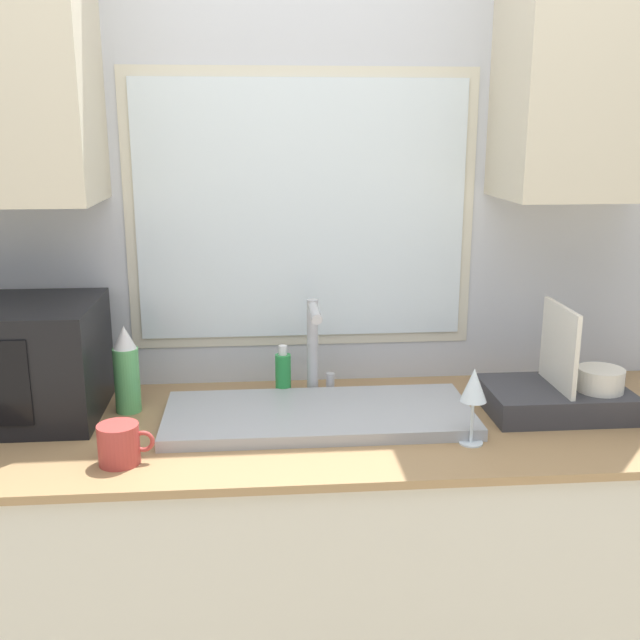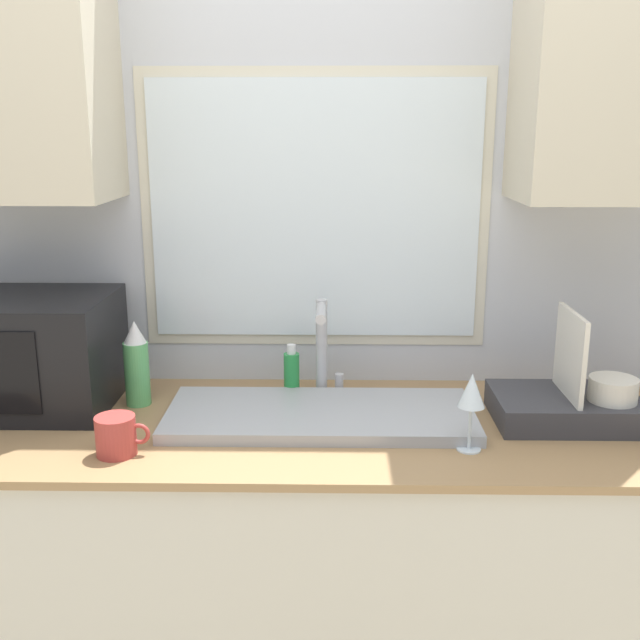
{
  "view_description": "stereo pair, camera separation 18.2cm",
  "coord_description": "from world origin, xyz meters",
  "px_view_note": "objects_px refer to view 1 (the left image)",
  "views": [
    {
      "loc": [
        -0.13,
        -1.46,
        1.63
      ],
      "look_at": [
        0.02,
        0.3,
        1.17
      ],
      "focal_mm": 42.0,
      "sensor_mm": 36.0,
      "label": 1
    },
    {
      "loc": [
        0.05,
        -1.46,
        1.63
      ],
      "look_at": [
        0.02,
        0.3,
        1.17
      ],
      "focal_mm": 42.0,
      "sensor_mm": 36.0,
      "label": 2
    }
  ],
  "objects_px": {
    "spray_bottle": "(126,371)",
    "soap_bottle": "(283,374)",
    "faucet": "(315,341)",
    "microwave": "(0,361)",
    "dish_rack": "(560,393)",
    "wine_glass": "(474,388)",
    "mug_near_sink": "(120,444)"
  },
  "relations": [
    {
      "from": "wine_glass",
      "to": "spray_bottle",
      "type": "bearing_deg",
      "value": 161.5
    },
    {
      "from": "microwave",
      "to": "wine_glass",
      "type": "xyz_separation_m",
      "value": [
        1.17,
        -0.28,
        -0.01
      ]
    },
    {
      "from": "faucet",
      "to": "wine_glass",
      "type": "xyz_separation_m",
      "value": [
        0.35,
        -0.35,
        -0.02
      ]
    },
    {
      "from": "faucet",
      "to": "mug_near_sink",
      "type": "distance_m",
      "value": 0.62
    },
    {
      "from": "faucet",
      "to": "microwave",
      "type": "height_order",
      "value": "microwave"
    },
    {
      "from": "spray_bottle",
      "to": "dish_rack",
      "type": "bearing_deg",
      "value": -5.25
    },
    {
      "from": "faucet",
      "to": "soap_bottle",
      "type": "bearing_deg",
      "value": 175.34
    },
    {
      "from": "spray_bottle",
      "to": "soap_bottle",
      "type": "distance_m",
      "value": 0.42
    },
    {
      "from": "microwave",
      "to": "soap_bottle",
      "type": "relative_size",
      "value": 3.35
    },
    {
      "from": "faucet",
      "to": "mug_near_sink",
      "type": "height_order",
      "value": "faucet"
    },
    {
      "from": "microwave",
      "to": "dish_rack",
      "type": "relative_size",
      "value": 1.36
    },
    {
      "from": "faucet",
      "to": "mug_near_sink",
      "type": "relative_size",
      "value": 2.17
    },
    {
      "from": "microwave",
      "to": "wine_glass",
      "type": "bearing_deg",
      "value": -13.3
    },
    {
      "from": "microwave",
      "to": "dish_rack",
      "type": "xyz_separation_m",
      "value": [
        1.46,
        -0.1,
        -0.1
      ]
    },
    {
      "from": "soap_bottle",
      "to": "wine_glass",
      "type": "height_order",
      "value": "wine_glass"
    },
    {
      "from": "microwave",
      "to": "dish_rack",
      "type": "height_order",
      "value": "microwave"
    },
    {
      "from": "faucet",
      "to": "microwave",
      "type": "relative_size",
      "value": 0.55
    },
    {
      "from": "spray_bottle",
      "to": "mug_near_sink",
      "type": "xyz_separation_m",
      "value": [
        0.03,
        -0.32,
        -0.07
      ]
    },
    {
      "from": "microwave",
      "to": "mug_near_sink",
      "type": "bearing_deg",
      "value": -42.11
    },
    {
      "from": "microwave",
      "to": "spray_bottle",
      "type": "relative_size",
      "value": 2.13
    },
    {
      "from": "faucet",
      "to": "soap_bottle",
      "type": "xyz_separation_m",
      "value": [
        -0.09,
        0.01,
        -0.1
      ]
    },
    {
      "from": "dish_rack",
      "to": "faucet",
      "type": "bearing_deg",
      "value": 164.88
    },
    {
      "from": "faucet",
      "to": "microwave",
      "type": "distance_m",
      "value": 0.82
    },
    {
      "from": "faucet",
      "to": "spray_bottle",
      "type": "distance_m",
      "value": 0.51
    },
    {
      "from": "faucet",
      "to": "microwave",
      "type": "bearing_deg",
      "value": -174.66
    },
    {
      "from": "spray_bottle",
      "to": "wine_glass",
      "type": "relative_size",
      "value": 1.25
    },
    {
      "from": "dish_rack",
      "to": "mug_near_sink",
      "type": "bearing_deg",
      "value": -168.83
    },
    {
      "from": "dish_rack",
      "to": "spray_bottle",
      "type": "bearing_deg",
      "value": 174.75
    },
    {
      "from": "spray_bottle",
      "to": "mug_near_sink",
      "type": "bearing_deg",
      "value": -84.21
    },
    {
      "from": "dish_rack",
      "to": "spray_bottle",
      "type": "height_order",
      "value": "dish_rack"
    },
    {
      "from": "microwave",
      "to": "spray_bottle",
      "type": "distance_m",
      "value": 0.32
    },
    {
      "from": "dish_rack",
      "to": "wine_glass",
      "type": "distance_m",
      "value": 0.35
    }
  ]
}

